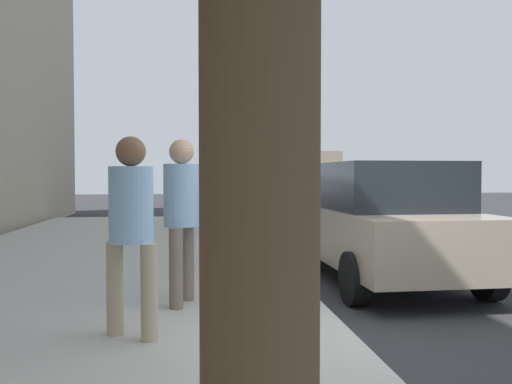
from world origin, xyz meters
The scene contains 8 objects.
ground_plane centered at (0.00, 0.00, 0.00)m, with size 80.00×80.00×0.00m, color #2B2B2D.
sidewalk_slab centered at (0.00, 3.00, 0.07)m, with size 28.00×6.00×0.15m, color #A8A59E.
parking_meter centered at (1.20, 0.68, 1.17)m, with size 0.36×0.12×1.41m.
pedestrian_at_meter centered at (1.24, 1.57, 1.24)m, with size 0.53×0.40×1.83m.
pedestrian_bystander centered at (0.07, 1.99, 1.20)m, with size 0.39×0.47×1.78m.
parked_sedan_near centered at (2.93, -1.35, 0.89)m, with size 4.44×2.04×1.77m.
parked_van_far centered at (10.76, -1.35, 1.26)m, with size 5.26×2.25×2.18m.
traffic_signal centered at (9.90, 0.42, 2.58)m, with size 0.24×0.44×3.60m.
Camera 1 is at (-4.72, 1.47, 1.59)m, focal length 37.47 mm.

